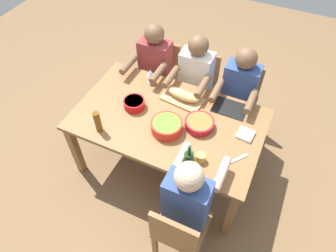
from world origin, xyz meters
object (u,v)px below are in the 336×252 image
Objects in this scene: chair_far_left at (178,231)px; beer_bottle at (98,122)px; wine_glass at (150,73)px; napkin_stack at (245,134)px; serving_bowl_fruit at (199,123)px; cutting_board at (183,99)px; diner_near_left at (238,92)px; diner_near_right at (154,67)px; chair_near_right at (161,73)px; wine_bottle at (188,161)px; diner_far_left at (188,199)px; serving_bowl_salad at (167,126)px; dining_table at (168,124)px; serving_bowl_greens at (134,103)px; cup_far_left at (201,157)px; diner_near_center at (194,79)px; chair_near_left at (239,96)px; bread_loaf at (183,95)px; chair_near_center at (199,84)px.

beer_bottle reaches higher than chair_far_left.
wine_glass is 1.12m from napkin_stack.
serving_bowl_fruit is 0.37m from cutting_board.
diner_near_right is at bearing 0.00° from diner_near_left.
chair_near_right is 2.93× the size of wine_bottle.
serving_bowl_salad is (0.43, -0.53, 0.10)m from diner_far_left.
serving_bowl_fruit reaches higher than dining_table.
diner_near_left is 0.60m from napkin_stack.
diner_far_left reaches higher than wine_glass.
diner_near_right is at bearing -51.79° from wine_bottle.
dining_table is at bearing -179.82° from serving_bowl_greens.
chair_near_right reaches higher than serving_bowl_salad.
cup_far_left is (-0.39, 0.18, -0.02)m from serving_bowl_salad.
cup_far_left is at bearing 133.44° from diner_near_right.
beer_bottle is at bearing -15.74° from diner_far_left.
chair_near_right is 1.43m from napkin_stack.
cup_far_left is at bearing 114.35° from diner_near_center.
cup_far_left reaches higher than cutting_board.
chair_near_left is (-0.48, -0.18, -0.21)m from diner_near_center.
chair_far_left is at bearing 112.02° from bread_loaf.
chair_near_right is 1.00× the size of chair_far_left.
cutting_board is at bearing 131.93° from chair_near_right.
diner_near_right is 1.00× the size of diner_near_left.
serving_bowl_salad is 1.38× the size of serving_bowl_greens.
napkin_stack is at bearing -103.37° from chair_far_left.
wine_bottle is at bearing 128.21° from diner_near_right.
cup_far_left is at bearing 158.66° from serving_bowl_greens.
chair_near_center is 0.63m from cutting_board.
diner_near_right and diner_near_center have the same top height.
chair_far_left is 5.12× the size of wine_glass.
chair_near_center is 1.03m from serving_bowl_salad.
diner_near_left is at bearing -92.40° from cup_far_left.
beer_bottle is 0.95m from cup_far_left.
wine_glass reaches higher than dining_table.
serving_bowl_salad is at bearing 93.12° from cutting_board.
chair_near_center is 1.06m from napkin_stack.
diner_near_right is at bearing 10.78° from chair_near_left.
diner_near_center is 15.09× the size of cup_far_left.
bread_loaf is 0.42m from wine_glass.
chair_near_center is 0.70m from wine_glass.
diner_near_left is 0.60m from cutting_board.
diner_far_left is at bearing 73.59° from napkin_stack.
dining_table is at bearing -69.87° from serving_bowl_salad.
bread_loaf is at bearing 131.93° from chair_near_right.
serving_bowl_salad is 1.69× the size of wine_glass.
diner_near_left is at bearing -118.49° from serving_bowl_salad.
cutting_board is (0.46, 0.38, 0.05)m from diner_near_left.
serving_bowl_salad is 0.44m from wine_bottle.
dining_table is 7.97× the size of beer_bottle.
cup_far_left is (-0.44, 1.16, 0.30)m from chair_near_center.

